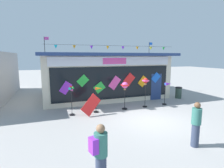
% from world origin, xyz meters
% --- Properties ---
extents(ground_plane, '(80.00, 80.00, 0.00)m').
position_xyz_m(ground_plane, '(0.00, 0.00, 0.00)').
color(ground_plane, '#9E9B99').
extents(kite_shop_building, '(9.88, 6.59, 4.76)m').
position_xyz_m(kite_shop_building, '(-0.61, 6.70, 1.79)').
color(kite_shop_building, beige).
rests_on(kite_shop_building, ground_plane).
extents(wind_spinner_far_left, '(0.34, 0.29, 1.73)m').
position_xyz_m(wind_spinner_far_left, '(-3.77, 2.17, 1.11)').
color(wind_spinner_far_left, black).
rests_on(wind_spinner_far_left, ground_plane).
extents(wind_spinner_left, '(0.56, 0.30, 1.52)m').
position_xyz_m(wind_spinner_left, '(-2.24, 2.25, 0.97)').
color(wind_spinner_left, black).
rests_on(wind_spinner_left, ground_plane).
extents(wind_spinner_center_left, '(0.40, 0.40, 1.74)m').
position_xyz_m(wind_spinner_center_left, '(-0.50, 2.24, 1.40)').
color(wind_spinner_center_left, black).
rests_on(wind_spinner_center_left, ground_plane).
extents(wind_spinner_center_right, '(0.34, 0.34, 1.93)m').
position_xyz_m(wind_spinner_center_right, '(0.96, 2.24, 1.56)').
color(wind_spinner_center_right, black).
rests_on(wind_spinner_center_right, ground_plane).
extents(wind_spinner_right, '(0.66, 0.30, 1.55)m').
position_xyz_m(wind_spinner_right, '(2.73, 2.32, 1.18)').
color(wind_spinner_right, black).
rests_on(wind_spinner_right, ground_plane).
extents(person_near_camera, '(0.47, 0.36, 1.68)m').
position_xyz_m(person_near_camera, '(-3.79, -3.74, 0.89)').
color(person_near_camera, '#333D56').
rests_on(person_near_camera, ground_plane).
extents(person_mid_plaza, '(0.34, 0.34, 1.68)m').
position_xyz_m(person_mid_plaza, '(0.07, -2.90, 0.86)').
color(person_mid_plaza, '#333D56').
rests_on(person_mid_plaza, ground_plane).
extents(trash_bin, '(0.52, 0.52, 0.90)m').
position_xyz_m(trash_bin, '(4.76, 3.57, 0.46)').
color(trash_bin, '#2D4238').
rests_on(trash_bin, ground_plane).
extents(display_kite_on_ground, '(1.24, 0.38, 1.24)m').
position_xyz_m(display_kite_on_ground, '(-2.75, 1.78, 0.62)').
color(display_kite_on_ground, red).
rests_on(display_kite_on_ground, ground_plane).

